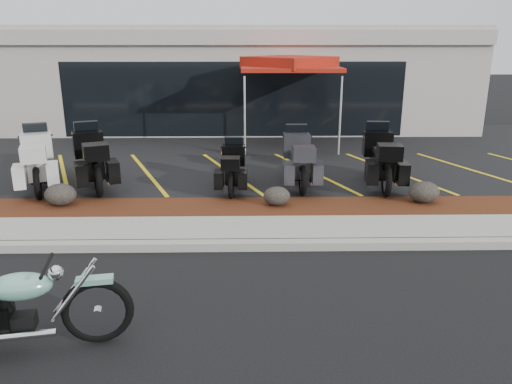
{
  "coord_description": "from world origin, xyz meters",
  "views": [
    {
      "loc": [
        0.46,
        -7.24,
        3.57
      ],
      "look_at": [
        0.61,
        1.2,
        0.96
      ],
      "focal_mm": 35.0,
      "sensor_mm": 36.0,
      "label": 1
    }
  ],
  "objects_px": {
    "popup_canopy": "(290,65)",
    "hero_cruiser": "(97,301)",
    "touring_white": "(38,151)",
    "traffic_cone": "(227,145)"
  },
  "relations": [
    {
      "from": "traffic_cone",
      "to": "popup_canopy",
      "type": "relative_size",
      "value": 0.15
    },
    {
      "from": "hero_cruiser",
      "to": "popup_canopy",
      "type": "height_order",
      "value": "popup_canopy"
    },
    {
      "from": "touring_white",
      "to": "popup_canopy",
      "type": "height_order",
      "value": "popup_canopy"
    },
    {
      "from": "popup_canopy",
      "to": "hero_cruiser",
      "type": "bearing_deg",
      "value": -103.71
    },
    {
      "from": "hero_cruiser",
      "to": "touring_white",
      "type": "height_order",
      "value": "touring_white"
    },
    {
      "from": "traffic_cone",
      "to": "hero_cruiser",
      "type": "bearing_deg",
      "value": -96.76
    },
    {
      "from": "touring_white",
      "to": "traffic_cone",
      "type": "bearing_deg",
      "value": -77.29
    },
    {
      "from": "hero_cruiser",
      "to": "touring_white",
      "type": "bearing_deg",
      "value": 106.08
    },
    {
      "from": "traffic_cone",
      "to": "popup_canopy",
      "type": "distance_m",
      "value": 3.31
    },
    {
      "from": "touring_white",
      "to": "traffic_cone",
      "type": "distance_m",
      "value": 5.47
    }
  ]
}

